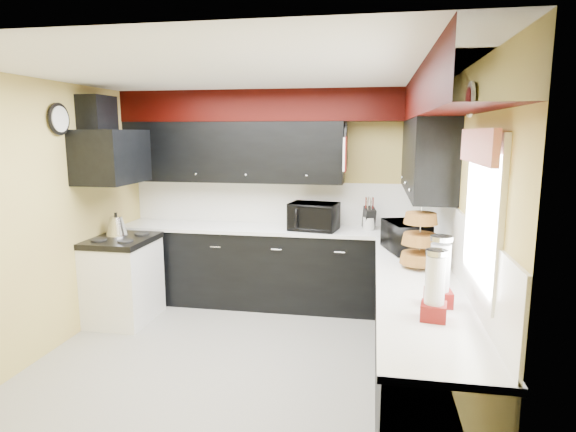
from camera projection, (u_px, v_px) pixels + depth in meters
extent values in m
plane|color=gray|center=(239.00, 362.00, 4.30)|extent=(3.60, 3.60, 0.00)
cube|color=#E0C666|center=(278.00, 197.00, 5.83)|extent=(3.60, 0.06, 2.50)
cube|color=#E0C666|center=(458.00, 233.00, 3.77)|extent=(0.06, 3.60, 2.50)
cube|color=#E0C666|center=(46.00, 219.00, 4.40)|extent=(0.06, 3.60, 2.50)
cube|color=white|center=(233.00, 73.00, 3.87)|extent=(3.60, 3.60, 0.06)
cube|color=black|center=(273.00, 268.00, 5.68)|extent=(3.60, 0.60, 0.90)
cube|color=black|center=(417.00, 342.00, 3.67)|extent=(0.60, 3.00, 0.90)
cube|color=white|center=(273.00, 229.00, 5.59)|extent=(3.62, 0.64, 0.04)
cube|color=white|center=(420.00, 283.00, 3.59)|extent=(0.64, 3.02, 0.04)
cube|color=white|center=(278.00, 202.00, 5.83)|extent=(3.60, 0.02, 0.50)
cube|color=white|center=(456.00, 240.00, 3.78)|extent=(0.02, 3.60, 0.50)
cube|color=black|center=(233.00, 152.00, 5.65)|extent=(2.60, 0.35, 0.70)
cube|color=black|center=(426.00, 157.00, 4.58)|extent=(0.35, 1.80, 0.70)
cube|color=black|center=(274.00, 106.00, 5.47)|extent=(3.60, 0.36, 0.35)
cube|color=black|center=(445.00, 90.00, 3.44)|extent=(0.36, 3.24, 0.35)
cube|color=white|center=(124.00, 282.00, 5.21)|extent=(0.60, 0.75, 0.86)
cube|color=black|center=(121.00, 240.00, 5.13)|extent=(0.62, 0.77, 0.06)
cube|color=black|center=(112.00, 157.00, 4.99)|extent=(0.50, 0.78, 0.55)
cube|color=black|center=(97.00, 115.00, 4.94)|extent=(0.24, 0.40, 0.40)
cube|color=red|center=(478.00, 146.00, 2.79)|extent=(0.04, 0.88, 0.20)
cube|color=white|center=(345.00, 154.00, 5.11)|extent=(0.03, 0.26, 0.35)
imported|color=black|center=(314.00, 216.00, 5.42)|extent=(0.60, 0.52, 0.31)
imported|color=black|center=(406.00, 237.00, 4.44)|extent=(0.47, 0.57, 0.27)
cylinder|color=silver|center=(369.00, 224.00, 5.42)|extent=(0.16, 0.16, 0.14)
cube|color=black|center=(369.00, 219.00, 5.44)|extent=(0.15, 0.18, 0.25)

